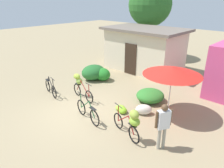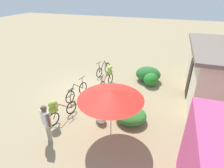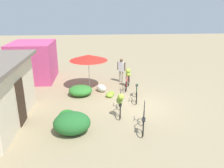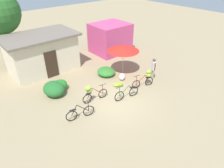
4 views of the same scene
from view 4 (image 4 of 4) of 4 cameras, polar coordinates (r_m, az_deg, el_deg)
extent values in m
plane|color=#9A8864|center=(12.39, 1.22, -4.99)|extent=(60.00, 60.00, 0.00)
cube|color=beige|center=(16.35, -19.26, 8.07)|extent=(4.81, 2.93, 2.67)
cube|color=#72665B|center=(15.88, -20.16, 12.74)|extent=(5.31, 3.43, 0.16)
cube|color=#332319|center=(15.20, -16.81, 5.35)|extent=(0.90, 0.06, 2.00)
cube|color=#CA457C|center=(18.98, -0.51, 12.94)|extent=(3.20, 2.80, 2.63)
cylinder|color=brown|center=(18.48, -27.82, 9.66)|extent=(0.40, 0.40, 3.17)
ellipsoid|color=#25662B|center=(13.26, -16.20, -1.34)|extent=(1.29, 1.53, 0.90)
ellipsoid|color=#247B26|center=(13.66, -14.74, -0.42)|extent=(1.07, 0.87, 0.76)
ellipsoid|color=#317D2E|center=(15.08, -1.68, 3.51)|extent=(1.31, 1.38, 0.58)
cylinder|color=beige|center=(15.14, 3.13, 6.75)|extent=(0.04, 0.04, 2.07)
cone|color=red|center=(14.77, 3.24, 10.05)|extent=(2.35, 2.35, 0.35)
torus|color=black|center=(11.24, -6.67, -7.56)|extent=(0.65, 0.20, 0.65)
torus|color=black|center=(11.03, -11.42, -8.91)|extent=(0.65, 0.20, 0.65)
cylinder|color=black|center=(10.87, -10.73, -7.44)|extent=(0.37, 0.12, 0.63)
cylinder|color=black|center=(10.97, -8.31, -6.76)|extent=(0.65, 0.19, 0.64)
cylinder|color=black|center=(10.81, -6.89, -4.68)|extent=(0.49, 0.14, 0.03)
cylinder|color=black|center=(11.02, -6.78, -6.15)|extent=(0.04, 0.04, 0.70)
cube|color=black|center=(10.83, -11.13, -7.34)|extent=(0.38, 0.22, 0.02)
torus|color=black|center=(12.57, -2.64, -2.66)|extent=(0.63, 0.13, 0.63)
torus|color=black|center=(12.16, -7.03, -4.22)|extent=(0.63, 0.13, 0.63)
cylinder|color=maroon|center=(12.05, -6.33, -2.74)|extent=(0.41, 0.09, 0.64)
cylinder|color=maroon|center=(12.25, -4.09, -1.97)|extent=(0.73, 0.13, 0.65)
cylinder|color=black|center=(12.22, -2.72, -0.19)|extent=(0.50, 0.09, 0.03)
cylinder|color=maroon|center=(12.39, -2.68, -1.45)|extent=(0.04, 0.04, 0.64)
cube|color=black|center=(12.00, -6.68, -2.73)|extent=(0.37, 0.18, 0.02)
ellipsoid|color=#81A342|center=(11.96, -6.47, -1.85)|extent=(0.44, 0.39, 0.32)
ellipsoid|color=#9ABB39|center=(11.76, -6.86, -1.18)|extent=(0.40, 0.33, 0.27)
torus|color=black|center=(12.27, 2.10, -3.47)|extent=(0.67, 0.17, 0.67)
torus|color=black|center=(12.77, 6.14, -2.10)|extent=(0.67, 0.17, 0.67)
cylinder|color=#19592D|center=(12.52, 5.52, -1.25)|extent=(0.40, 0.11, 0.59)
cylinder|color=#19592D|center=(12.27, 3.49, -1.92)|extent=(0.71, 0.16, 0.60)
cylinder|color=black|center=(11.92, 2.16, -0.96)|extent=(0.50, 0.12, 0.03)
cylinder|color=#19592D|center=(12.09, 2.13, -2.23)|extent=(0.04, 0.04, 0.64)
cube|color=black|center=(12.52, 5.84, -0.84)|extent=(0.38, 0.20, 0.02)
torus|color=black|center=(13.56, 6.85, -0.10)|extent=(0.61, 0.23, 0.62)
torus|color=black|center=(14.04, 10.48, 0.76)|extent=(0.61, 0.23, 0.62)
cylinder|color=maroon|center=(13.81, 9.97, 1.61)|extent=(0.38, 0.15, 0.58)
cylinder|color=maroon|center=(13.57, 8.15, 1.20)|extent=(0.67, 0.24, 0.59)
cylinder|color=black|center=(13.23, 7.03, 2.32)|extent=(0.49, 0.18, 0.03)
cylinder|color=maroon|center=(13.39, 6.94, 1.09)|extent=(0.04, 0.04, 0.66)
cube|color=black|center=(13.82, 10.26, 1.89)|extent=(0.39, 0.24, 0.02)
ellipsoid|color=#89B536|center=(13.80, 10.45, 2.59)|extent=(0.46, 0.39, 0.31)
ellipsoid|color=#97AB3D|center=(13.67, 10.43, 3.47)|extent=(0.49, 0.46, 0.31)
ellipsoid|color=#7CBA24|center=(13.87, 2.24, -0.01)|extent=(0.55, 0.56, 0.24)
ellipsoid|color=#8FBE34|center=(13.80, 1.30, -0.15)|extent=(0.48, 0.41, 0.25)
ellipsoid|color=silver|center=(14.58, 2.88, 2.12)|extent=(0.81, 0.79, 0.44)
cylinder|color=gray|center=(14.85, 11.33, 2.86)|extent=(0.11, 0.11, 0.79)
cylinder|color=gray|center=(14.71, 11.59, 2.53)|extent=(0.11, 0.11, 0.79)
cube|color=silver|center=(14.46, 11.75, 5.16)|extent=(0.37, 0.45, 0.63)
cylinder|color=brown|center=(14.65, 11.40, 5.70)|extent=(0.08, 0.08, 0.56)
cylinder|color=brown|center=(14.24, 12.14, 4.83)|extent=(0.08, 0.08, 0.56)
sphere|color=brown|center=(14.28, 11.94, 6.67)|extent=(0.21, 0.21, 0.21)
camera|label=1|loc=(13.62, 38.54, 13.22)|focal=33.09mm
camera|label=2|loc=(18.74, 11.82, 24.34)|focal=28.70mm
camera|label=3|loc=(10.68, -61.76, 2.00)|focal=36.41mm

